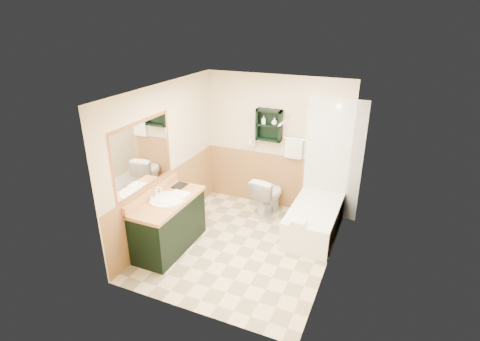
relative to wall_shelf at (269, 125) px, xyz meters
name	(u,v)px	position (x,y,z in m)	size (l,w,h in m)	color
floor	(242,246)	(0.10, -1.41, -1.55)	(3.00, 3.00, 0.00)	beige
back_wall	(276,143)	(0.10, 0.11, -0.35)	(2.60, 0.04, 2.40)	#FFEBC7
left_wall	(164,161)	(-1.22, -1.41, -0.35)	(0.04, 3.00, 2.40)	#FFEBC7
right_wall	(336,191)	(1.42, -1.41, -0.35)	(0.04, 3.00, 2.40)	#FFEBC7
ceiling	(242,89)	(0.10, -1.41, 0.87)	(2.60, 3.00, 0.04)	white
wainscot_left	(169,202)	(-1.19, -1.41, -1.05)	(2.98, 2.98, 1.00)	#B17747
wainscot_back	(274,180)	(0.10, 0.08, -1.05)	(2.58, 2.58, 1.00)	#B17747
mirror_frame	(143,155)	(-1.17, -1.96, -0.05)	(1.30, 1.30, 1.00)	brown
mirror_glass	(143,155)	(-1.17, -1.96, -0.05)	(1.20, 1.20, 0.90)	white
tile_right	(341,179)	(1.38, -0.66, -0.50)	(1.50, 1.50, 2.10)	white
tile_back	(333,160)	(1.13, 0.07, -0.50)	(0.95, 0.95, 2.10)	white
tile_accent	(347,124)	(1.37, -0.66, 0.35)	(1.50, 1.50, 0.10)	#154A2D
wall_shelf	(269,125)	(0.00, 0.00, 0.00)	(0.45, 0.15, 0.55)	black
hair_dryer	(253,142)	(-0.30, 0.02, -0.35)	(0.10, 0.24, 0.18)	silver
towel_bar	(294,139)	(0.45, 0.04, -0.20)	(0.40, 0.06, 0.40)	white
curtain_rod	(296,112)	(0.63, -0.66, 0.45)	(0.03, 0.03, 1.60)	silver
shower_curtain	(296,162)	(0.63, -0.48, -0.40)	(1.05, 1.05, 1.70)	#BCAF8E
vanity	(169,224)	(-0.89, -1.86, -1.14)	(0.59, 1.28, 0.81)	black
bathtub	(315,219)	(1.03, -0.56, -1.31)	(0.72, 1.50, 0.48)	white
toilet	(268,195)	(0.12, -0.27, -1.20)	(0.40, 0.72, 0.71)	white
counter_towel	(179,195)	(-0.79, -1.68, -0.72)	(0.28, 0.22, 0.04)	white
vanity_book	(174,178)	(-1.06, -1.39, -0.62)	(0.18, 0.02, 0.24)	black
tub_towel	(298,222)	(0.92, -1.23, -1.03)	(0.21, 0.18, 0.07)	white
soap_bottle_a	(264,122)	(-0.10, -0.01, 0.05)	(0.06, 0.14, 0.06)	white
soap_bottle_b	(274,122)	(0.10, -0.01, 0.06)	(0.10, 0.12, 0.10)	white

